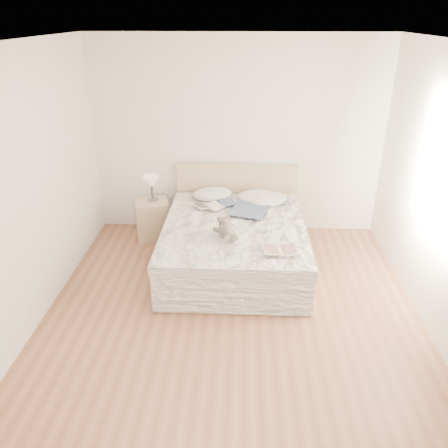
# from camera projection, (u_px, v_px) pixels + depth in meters

# --- Properties ---
(floor) EXTENTS (4.00, 4.50, 0.00)m
(floor) POSITION_uv_depth(u_px,v_px,m) (231.00, 321.00, 4.57)
(floor) COLOR brown
(floor) RESTS_ON ground
(ceiling) EXTENTS (4.00, 4.50, 0.00)m
(ceiling) POSITION_uv_depth(u_px,v_px,m) (234.00, 43.00, 3.39)
(ceiling) COLOR white
(ceiling) RESTS_ON ground
(wall_back) EXTENTS (4.00, 0.02, 2.70)m
(wall_back) POSITION_uv_depth(u_px,v_px,m) (237.00, 138.00, 6.00)
(wall_back) COLOR white
(wall_back) RESTS_ON ground
(wall_front) EXTENTS (4.00, 0.02, 2.70)m
(wall_front) POSITION_uv_depth(u_px,v_px,m) (218.00, 399.00, 1.96)
(wall_front) COLOR white
(wall_front) RESTS_ON ground
(wall_left) EXTENTS (0.02, 4.50, 2.70)m
(wall_left) POSITION_uv_depth(u_px,v_px,m) (18.00, 199.00, 4.06)
(wall_left) COLOR white
(wall_left) RESTS_ON ground
(window) EXTENTS (0.02, 1.30, 1.10)m
(window) POSITION_uv_depth(u_px,v_px,m) (443.00, 184.00, 4.12)
(window) COLOR white
(window) RESTS_ON wall_right
(bed) EXTENTS (1.72, 2.14, 1.00)m
(bed) POSITION_uv_depth(u_px,v_px,m) (235.00, 242.00, 5.51)
(bed) COLOR tan
(bed) RESTS_ON floor
(nightstand) EXTENTS (0.55, 0.51, 0.56)m
(nightstand) POSITION_uv_depth(u_px,v_px,m) (153.00, 220.00, 6.16)
(nightstand) COLOR tan
(nightstand) RESTS_ON floor
(table_lamp) EXTENTS (0.26, 0.26, 0.36)m
(table_lamp) POSITION_uv_depth(u_px,v_px,m) (152.00, 183.00, 5.96)
(table_lamp) COLOR #504B45
(table_lamp) RESTS_ON nightstand
(pillow_left) EXTENTS (0.64, 0.52, 0.17)m
(pillow_left) POSITION_uv_depth(u_px,v_px,m) (213.00, 194.00, 6.06)
(pillow_left) COLOR silver
(pillow_left) RESTS_ON bed
(pillow_middle) EXTENTS (0.57, 0.43, 0.16)m
(pillow_middle) POSITION_uv_depth(u_px,v_px,m) (258.00, 197.00, 5.98)
(pillow_middle) COLOR white
(pillow_middle) RESTS_ON bed
(pillow_right) EXTENTS (0.65, 0.56, 0.16)m
(pillow_right) POSITION_uv_depth(u_px,v_px,m) (268.00, 200.00, 5.88)
(pillow_right) COLOR silver
(pillow_right) RESTS_ON bed
(blouse) EXTENTS (0.85, 0.88, 0.03)m
(blouse) POSITION_uv_depth(u_px,v_px,m) (251.00, 207.00, 5.67)
(blouse) COLOR #344362
(blouse) RESTS_ON bed
(photo_book) EXTENTS (0.43, 0.41, 0.03)m
(photo_book) POSITION_uv_depth(u_px,v_px,m) (208.00, 206.00, 5.70)
(photo_book) COLOR white
(photo_book) RESTS_ON bed
(childrens_book) EXTENTS (0.40, 0.29, 0.02)m
(childrens_book) POSITION_uv_depth(u_px,v_px,m) (280.00, 250.00, 4.66)
(childrens_book) COLOR beige
(childrens_book) RESTS_ON bed
(teddy_bear) EXTENTS (0.32, 0.38, 0.17)m
(teddy_bear) POSITION_uv_depth(u_px,v_px,m) (226.00, 235.00, 4.92)
(teddy_bear) COLOR #62564D
(teddy_bear) RESTS_ON bed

